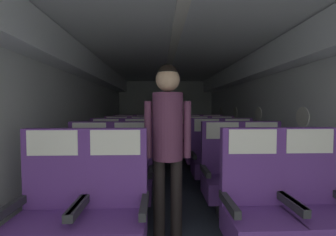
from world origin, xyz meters
name	(u,v)px	position (x,y,z in m)	size (l,w,h in m)	color
ground	(171,178)	(0.00, 3.80, -0.01)	(3.45, 7.99, 0.02)	#2D3342
fuselage_shell	(170,90)	(0.00, 4.07, 1.58)	(3.33, 7.64, 2.22)	silver
seat_a_left_window	(48,213)	(-1.05, 1.47, 0.46)	(0.52, 0.48, 1.09)	#38383D
seat_a_left_aisle	(114,212)	(-0.56, 1.48, 0.46)	(0.52, 0.48, 1.09)	#38383D
seat_a_right_aisle	(315,208)	(1.04, 1.49, 0.46)	(0.52, 0.48, 1.09)	#38383D
seat_a_right_window	(256,209)	(0.55, 1.48, 0.46)	(0.52, 0.48, 1.09)	#38383D
seat_b_left_window	(88,177)	(-1.04, 2.38, 0.46)	(0.52, 0.48, 1.09)	#38383D
seat_b_left_aisle	(131,176)	(-0.54, 2.38, 0.46)	(0.52, 0.48, 1.09)	#38383D
seat_b_right_aisle	(264,175)	(1.03, 2.38, 0.46)	(0.52, 0.48, 1.09)	#38383D
seat_b_right_window	(224,175)	(0.55, 2.38, 0.46)	(0.52, 0.48, 1.09)	#38383D
seat_c_left_window	(105,160)	(-1.04, 3.24, 0.46)	(0.52, 0.48, 1.09)	#38383D
seat_c_left_aisle	(138,160)	(-0.54, 3.23, 0.46)	(0.52, 0.48, 1.09)	#38383D
seat_c_right_aisle	(239,159)	(1.04, 3.24, 0.46)	(0.52, 0.48, 1.09)	#38383D
seat_c_right_window	(208,159)	(0.54, 3.25, 0.46)	(0.52, 0.48, 1.09)	#38383D
seat_d_left_window	(116,149)	(-1.04, 4.13, 0.46)	(0.52, 0.48, 1.09)	#38383D
seat_d_left_aisle	(142,149)	(-0.55, 4.13, 0.46)	(0.52, 0.48, 1.09)	#38383D
seat_d_right_aisle	(223,148)	(1.03, 4.14, 0.46)	(0.52, 0.48, 1.09)	#38383D
seat_d_right_window	(198,149)	(0.54, 4.12, 0.46)	(0.52, 0.48, 1.09)	#38383D
seat_e_left_window	(124,142)	(-1.03, 4.99, 0.46)	(0.52, 0.48, 1.09)	#38383D
seat_e_left_aisle	(145,142)	(-0.54, 5.01, 0.46)	(0.52, 0.48, 1.09)	#38383D
seat_e_right_aisle	(212,142)	(1.03, 5.01, 0.46)	(0.52, 0.48, 1.09)	#38383D
seat_e_right_window	(192,142)	(0.54, 4.99, 0.46)	(0.52, 0.48, 1.09)	#38383D
flight_attendant	(168,133)	(-0.13, 1.84, 1.02)	(0.43, 0.28, 1.65)	black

